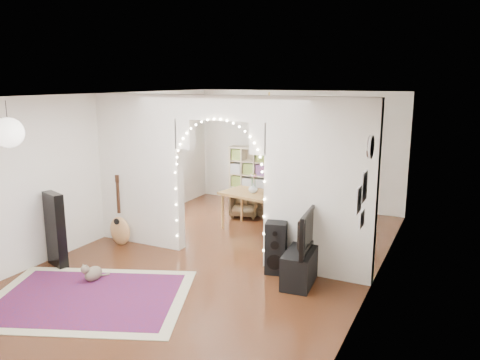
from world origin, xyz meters
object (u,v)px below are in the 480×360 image
at_px(media_console, 301,265).
at_px(dining_table, 253,196).
at_px(bookcase, 256,175).
at_px(floor_speaker, 276,248).
at_px(acoustic_guitar, 119,219).
at_px(dining_chair_left, 245,204).
at_px(dining_chair_right, 263,204).

height_order(media_console, dining_table, dining_table).
bearing_deg(bookcase, media_console, -59.66).
height_order(floor_speaker, dining_table, floor_speaker).
bearing_deg(bookcase, acoustic_guitar, -106.71).
relative_size(dining_table, dining_chair_left, 2.19).
bearing_deg(acoustic_guitar, floor_speaker, -3.62).
bearing_deg(floor_speaker, dining_table, 109.75).
xyz_separation_m(floor_speaker, dining_table, (-1.21, 1.82, 0.28)).
height_order(bookcase, dining_chair_right, bookcase).
height_order(bookcase, dining_table, bookcase).
bearing_deg(floor_speaker, media_console, -26.85).
relative_size(acoustic_guitar, media_console, 1.10).
relative_size(floor_speaker, bookcase, 0.60).
bearing_deg(dining_chair_left, floor_speaker, -70.88).
distance_m(media_console, dining_chair_right, 3.45).
bearing_deg(dining_chair_right, dining_chair_left, -123.70).
distance_m(dining_table, dining_chair_left, 1.02).
distance_m(floor_speaker, bookcase, 4.27).
xyz_separation_m(bookcase, dining_table, (0.80, -1.94, 0.00)).
relative_size(acoustic_guitar, floor_speaker, 1.34).
relative_size(acoustic_guitar, dining_table, 0.82).
relative_size(media_console, dining_chair_right, 1.79).
distance_m(acoustic_guitar, dining_chair_right, 3.27).
xyz_separation_m(media_console, bookcase, (-2.46, 3.86, 0.43)).
bearing_deg(dining_chair_left, bookcase, 86.82).
xyz_separation_m(acoustic_guitar, media_console, (3.45, -0.04, -0.23)).
height_order(media_console, bookcase, bookcase).
distance_m(floor_speaker, media_console, 0.49).
relative_size(bookcase, dining_chair_right, 2.44).
bearing_deg(media_console, dining_table, 125.40).
bearing_deg(dining_chair_right, acoustic_guitar, -94.86).
distance_m(media_console, dining_table, 2.58).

